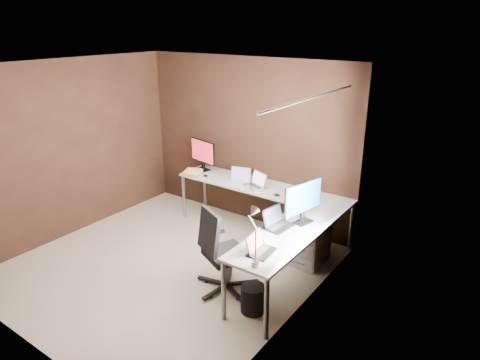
# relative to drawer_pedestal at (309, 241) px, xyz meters

# --- Properties ---
(room) EXTENTS (3.60, 3.60, 2.50)m
(room) POSITION_rel_drawer_pedestal_xyz_m (-1.09, -1.08, 0.98)
(room) COLOR beige
(room) RESTS_ON ground
(desk) EXTENTS (2.65, 2.25, 0.73)m
(desk) POSITION_rel_drawer_pedestal_xyz_m (-0.59, -0.11, 0.38)
(desk) COLOR white
(desk) RESTS_ON ground
(drawer_pedestal) EXTENTS (0.42, 0.50, 0.60)m
(drawer_pedestal) POSITION_rel_drawer_pedestal_xyz_m (0.00, 0.00, 0.00)
(drawer_pedestal) COLOR white
(drawer_pedestal) RESTS_ON ground
(monitor_left) EXTENTS (0.55, 0.21, 0.48)m
(monitor_left) POSITION_rel_drawer_pedestal_xyz_m (-2.11, 0.43, 0.70)
(monitor_left) COLOR black
(monitor_left) RESTS_ON desk
(monitor_right) EXTENTS (0.20, 0.61, 0.50)m
(monitor_right) POSITION_rel_drawer_pedestal_xyz_m (0.07, -0.36, 0.72)
(monitor_right) COLOR black
(monitor_right) RESTS_ON desk
(laptop_white) EXTENTS (0.35, 0.29, 0.20)m
(laptop_white) POSITION_rel_drawer_pedestal_xyz_m (-1.31, 0.31, 0.48)
(laptop_white) COLOR white
(laptop_white) RESTS_ON desk
(laptop_silver) EXTENTS (0.38, 0.33, 0.21)m
(laptop_silver) POSITION_rel_drawer_pedestal_xyz_m (-1.00, 0.28, 0.48)
(laptop_silver) COLOR silver
(laptop_silver) RESTS_ON desk
(laptop_black_big) EXTENTS (0.28, 0.36, 0.23)m
(laptop_black_big) POSITION_rel_drawer_pedestal_xyz_m (-0.12, -0.64, 0.48)
(laptop_black_big) COLOR black
(laptop_black_big) RESTS_ON desk
(laptop_black_small) EXTENTS (0.24, 0.32, 0.21)m
(laptop_black_small) POSITION_rel_drawer_pedestal_xyz_m (0.04, -1.25, 0.48)
(laptop_black_small) COLOR black
(laptop_black_small) RESTS_ON desk
(book_stack) EXTENTS (0.30, 0.27, 0.08)m
(book_stack) POSITION_rel_drawer_pedestal_xyz_m (-2.08, 0.15, 0.47)
(book_stack) COLOR #9C7354
(book_stack) RESTS_ON desk
(mouse_left) EXTENTS (0.09, 0.06, 0.03)m
(mouse_left) POSITION_rel_drawer_pedestal_xyz_m (-1.86, 0.18, 0.45)
(mouse_left) COLOR black
(mouse_left) RESTS_ON desk
(mouse_corner) EXTENTS (0.10, 0.07, 0.04)m
(mouse_corner) POSITION_rel_drawer_pedestal_xyz_m (-0.58, 0.15, 0.45)
(mouse_corner) COLOR black
(mouse_corner) RESTS_ON desk
(desk_lamp) EXTENTS (0.19, 0.22, 0.58)m
(desk_lamp) POSITION_rel_drawer_pedestal_xyz_m (0.09, -1.44, 0.79)
(desk_lamp) COLOR slate
(desk_lamp) RESTS_ON desk
(office_chair) EXTENTS (0.59, 0.62, 1.03)m
(office_chair) POSITION_rel_drawer_pedestal_xyz_m (-0.52, -1.13, 0.00)
(office_chair) COLOR black
(office_chair) RESTS_ON ground
(wastebasket) EXTENTS (0.31, 0.31, 0.31)m
(wastebasket) POSITION_rel_drawer_pedestal_xyz_m (-0.02, -1.27, -0.15)
(wastebasket) COLOR black
(wastebasket) RESTS_ON ground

